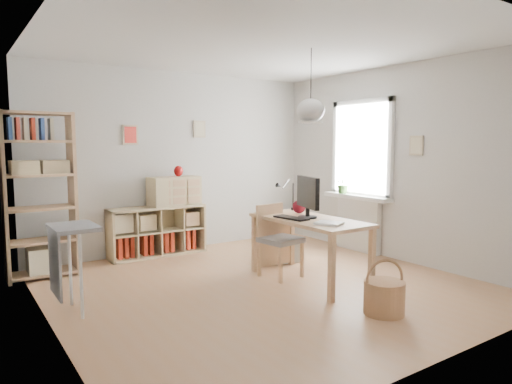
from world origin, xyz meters
TOP-DOWN VIEW (x-y plane):
  - ground at (0.00, 0.00)m, footprint 4.50×4.50m
  - room_shell at (0.55, -0.15)m, footprint 4.50×4.50m
  - window_unit at (2.23, 0.60)m, footprint 0.07×1.16m
  - radiator at (2.19, 0.60)m, footprint 0.10×0.80m
  - windowsill at (2.14, 0.60)m, footprint 0.22×1.20m
  - desk at (0.55, -0.15)m, footprint 0.70×1.50m
  - cube_shelf at (-0.47, 2.08)m, footprint 1.40×0.38m
  - tall_bookshelf at (-2.04, 1.80)m, footprint 0.80×0.38m
  - side_table at (-2.04, 0.35)m, footprint 0.40×0.55m
  - chair at (0.37, 0.23)m, footprint 0.48×0.48m
  - wicker_basket at (0.45, -1.37)m, footprint 0.39×0.39m
  - storage_chest at (0.87, 0.82)m, footprint 0.62×0.67m
  - monitor at (0.56, -0.11)m, footprint 0.22×0.55m
  - keyboard at (0.36, -0.05)m, footprint 0.22×0.46m
  - task_lamp at (0.64, 0.44)m, footprint 0.36×0.13m
  - yarn_ball at (0.71, 0.23)m, footprint 0.17×0.17m
  - paper_tray at (0.46, -0.58)m, footprint 0.30×0.33m
  - drawer_chest at (-0.18, 2.04)m, footprint 0.76×0.38m
  - red_vase at (-0.10, 2.04)m, footprint 0.13×0.13m
  - potted_plant at (2.12, 0.88)m, footprint 0.33×0.31m

SIDE VIEW (x-z plane):
  - ground at x=0.00m, z-range 0.00..0.00m
  - wicker_basket at x=0.45m, z-range -0.09..0.44m
  - storage_chest at x=0.87m, z-range -0.10..0.45m
  - cube_shelf at x=-0.47m, z-range -0.06..0.66m
  - radiator at x=2.19m, z-range 0.00..0.80m
  - chair at x=0.37m, z-range 0.06..0.94m
  - desk at x=0.55m, z-range 0.28..1.03m
  - side_table at x=-2.04m, z-range 0.24..1.09m
  - keyboard at x=0.36m, z-range 0.75..0.77m
  - paper_tray at x=0.46m, z-range 0.75..0.78m
  - windowsill at x=2.14m, z-range 0.80..0.86m
  - yarn_ball at x=0.71m, z-range 0.75..0.92m
  - drawer_chest at x=-0.18m, z-range 0.72..1.14m
  - potted_plant at x=2.12m, z-range 0.86..1.15m
  - task_lamp at x=0.64m, z-range 0.82..1.20m
  - monitor at x=0.56m, z-range 0.78..1.27m
  - tall_bookshelf at x=-2.04m, z-range 0.09..2.09m
  - red_vase at x=-0.10m, z-range 1.14..1.30m
  - window_unit at x=2.23m, z-range 0.82..2.28m
  - room_shell at x=0.55m, z-range -0.25..4.25m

